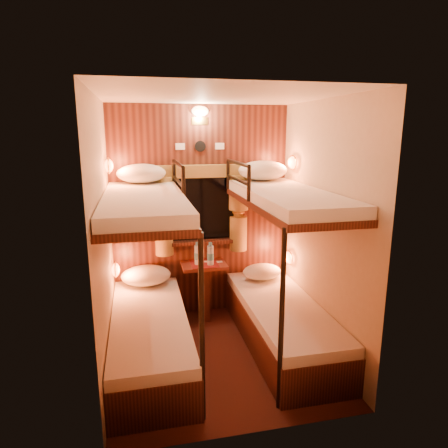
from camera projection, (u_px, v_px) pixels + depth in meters
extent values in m
plane|color=#340F0E|center=(219.00, 355.00, 3.86)|extent=(2.10, 2.10, 0.00)
plane|color=silver|center=(219.00, 95.00, 3.31)|extent=(2.10, 2.10, 0.00)
plane|color=#C6B293|center=(201.00, 213.00, 4.58)|extent=(2.40, 0.00, 2.40)
plane|color=#C6B293|center=(252.00, 275.00, 2.59)|extent=(2.40, 0.00, 2.40)
plane|color=#C6B293|center=(104.00, 242.00, 3.37)|extent=(0.00, 2.40, 2.40)
plane|color=#C6B293|center=(322.00, 229.00, 3.79)|extent=(0.00, 2.40, 2.40)
cube|color=black|center=(201.00, 213.00, 4.57)|extent=(2.00, 0.03, 2.40)
cube|color=black|center=(150.00, 342.00, 3.75)|extent=(0.70, 1.90, 0.35)
cube|color=silver|center=(149.00, 320.00, 3.70)|extent=(0.68, 1.88, 0.10)
cube|color=black|center=(144.00, 209.00, 3.46)|extent=(0.70, 1.90, 0.06)
cube|color=silver|center=(144.00, 200.00, 3.44)|extent=(0.68, 1.88, 0.10)
cylinder|color=black|center=(202.00, 331.00, 2.84)|extent=(0.04, 0.04, 1.45)
cylinder|color=black|center=(174.00, 176.00, 4.33)|extent=(0.04, 0.04, 0.32)
cylinder|color=black|center=(183.00, 186.00, 3.52)|extent=(0.04, 0.04, 0.32)
cylinder|color=black|center=(178.00, 164.00, 3.88)|extent=(0.04, 0.85, 0.04)
cylinder|color=black|center=(178.00, 181.00, 3.92)|extent=(0.03, 0.85, 0.03)
cube|color=black|center=(281.00, 328.00, 4.02)|extent=(0.70, 1.90, 0.35)
cube|color=silver|center=(282.00, 308.00, 3.97)|extent=(0.68, 1.88, 0.10)
cube|color=black|center=(285.00, 204.00, 3.73)|extent=(0.70, 1.90, 0.06)
cube|color=silver|center=(286.00, 195.00, 3.71)|extent=(0.68, 1.88, 0.10)
cylinder|color=black|center=(281.00, 322.00, 2.96)|extent=(0.04, 0.04, 1.45)
cylinder|color=black|center=(228.00, 175.00, 4.45)|extent=(0.04, 0.04, 0.32)
cylinder|color=black|center=(249.00, 184.00, 3.64)|extent=(0.04, 0.04, 0.32)
cylinder|color=black|center=(238.00, 163.00, 4.01)|extent=(0.04, 0.85, 0.04)
cylinder|color=black|center=(237.00, 180.00, 4.05)|extent=(0.03, 0.85, 0.03)
cube|color=black|center=(201.00, 209.00, 4.54)|extent=(0.98, 0.02, 0.78)
cube|color=black|center=(201.00, 209.00, 4.53)|extent=(0.90, 0.01, 0.70)
cube|color=black|center=(202.00, 242.00, 4.58)|extent=(1.00, 0.12, 0.04)
cube|color=brown|center=(201.00, 171.00, 4.41)|extent=(1.10, 0.06, 0.14)
cylinder|color=brown|center=(163.00, 195.00, 4.36)|extent=(0.22, 0.22, 0.40)
cylinder|color=brown|center=(163.00, 216.00, 4.42)|extent=(0.11, 0.11, 0.12)
cylinder|color=brown|center=(164.00, 237.00, 4.47)|extent=(0.20, 0.20, 0.40)
torus|color=gold|center=(163.00, 216.00, 4.42)|extent=(0.14, 0.14, 0.02)
cylinder|color=brown|center=(239.00, 193.00, 4.54)|extent=(0.22, 0.22, 0.40)
cylinder|color=brown|center=(239.00, 212.00, 4.60)|extent=(0.11, 0.11, 0.12)
cylinder|color=brown|center=(238.00, 233.00, 4.65)|extent=(0.20, 0.20, 0.40)
torus|color=gold|center=(239.00, 212.00, 4.60)|extent=(0.14, 0.14, 0.02)
cylinder|color=black|center=(200.00, 146.00, 4.38)|extent=(0.12, 0.02, 0.12)
cube|color=silver|center=(180.00, 146.00, 4.33)|extent=(0.10, 0.01, 0.07)
cube|color=silver|center=(220.00, 146.00, 4.43)|extent=(0.10, 0.01, 0.07)
cube|color=gold|center=(200.00, 121.00, 4.32)|extent=(0.18, 0.01, 0.08)
ellipsoid|color=#FFCC8C|center=(200.00, 111.00, 4.28)|extent=(0.18, 0.09, 0.11)
ellipsoid|color=#EB5923|center=(116.00, 270.00, 4.16)|extent=(0.08, 0.20, 0.13)
torus|color=gold|center=(116.00, 270.00, 4.16)|extent=(0.02, 0.17, 0.17)
ellipsoid|color=#EB5923|center=(109.00, 166.00, 3.92)|extent=(0.08, 0.20, 0.13)
torus|color=gold|center=(109.00, 166.00, 3.92)|extent=(0.02, 0.17, 0.17)
ellipsoid|color=#EB5923|center=(289.00, 258.00, 4.56)|extent=(0.08, 0.20, 0.13)
torus|color=gold|center=(289.00, 258.00, 4.56)|extent=(0.02, 0.17, 0.17)
ellipsoid|color=#EB5923|center=(293.00, 163.00, 4.32)|extent=(0.08, 0.20, 0.13)
torus|color=gold|center=(293.00, 163.00, 4.32)|extent=(0.02, 0.17, 0.17)
cube|color=maroon|center=(204.00, 265.00, 4.52)|extent=(0.50, 0.34, 0.04)
cube|color=black|center=(204.00, 292.00, 4.59)|extent=(0.08, 0.30, 0.61)
cube|color=maroon|center=(204.00, 263.00, 4.52)|extent=(0.30, 0.34, 0.01)
cylinder|color=#99BFE5|center=(198.00, 255.00, 4.46)|extent=(0.07, 0.07, 0.22)
cylinder|color=teal|center=(198.00, 256.00, 4.47)|extent=(0.07, 0.07, 0.08)
cylinder|color=teal|center=(197.00, 244.00, 4.44)|extent=(0.04, 0.04, 0.03)
cylinder|color=#99BFE5|center=(210.00, 255.00, 4.44)|extent=(0.07, 0.07, 0.22)
cylinder|color=teal|center=(210.00, 256.00, 4.44)|extent=(0.08, 0.08, 0.08)
cylinder|color=teal|center=(210.00, 244.00, 4.41)|extent=(0.04, 0.04, 0.03)
cube|color=silver|center=(208.00, 262.00, 4.57)|extent=(0.10, 0.08, 0.01)
cube|color=silver|center=(219.00, 262.00, 4.57)|extent=(0.07, 0.05, 0.01)
ellipsoid|color=white|center=(146.00, 275.00, 4.39)|extent=(0.54, 0.39, 0.21)
ellipsoid|color=white|center=(262.00, 272.00, 4.56)|extent=(0.44, 0.32, 0.17)
ellipsoid|color=white|center=(141.00, 173.00, 4.12)|extent=(0.50, 0.36, 0.20)
ellipsoid|color=white|center=(263.00, 170.00, 4.35)|extent=(0.54, 0.39, 0.21)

